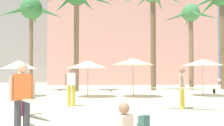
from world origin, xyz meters
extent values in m
cube|color=#DB9989|center=(3.43, 33.02, 9.98)|extent=(21.29, 9.24, 19.97)
cube|color=gray|center=(-15.16, 41.03, 11.21)|extent=(19.17, 9.44, 22.42)
cylinder|color=brown|center=(4.04, 18.58, 4.34)|extent=(0.46, 0.46, 8.69)
cone|color=#428447|center=(4.83, 19.84, 8.10)|extent=(1.54, 2.12, 1.54)
cone|color=#428447|center=(3.42, 20.06, 8.38)|extent=(1.31, 2.34, 1.04)
cylinder|color=brown|center=(7.60, 19.16, 3.49)|extent=(0.40, 0.40, 6.97)
sphere|color=#428447|center=(7.60, 19.16, 6.97)|extent=(1.62, 1.62, 1.62)
cone|color=#428447|center=(9.00, 19.05, 6.70)|extent=(2.13, 0.52, 0.89)
cone|color=#428447|center=(7.73, 20.50, 6.53)|extent=(0.56, 2.07, 1.21)
cone|color=#428447|center=(6.22, 19.17, 6.59)|extent=(2.08, 0.37, 1.10)
cone|color=#428447|center=(7.70, 17.79, 6.59)|extent=(0.51, 2.10, 1.10)
cylinder|color=brown|center=(-6.38, 17.73, 3.46)|extent=(0.32, 0.32, 6.92)
sphere|color=#387A3D|center=(-6.38, 17.73, 6.92)|extent=(1.84, 1.84, 1.84)
cone|color=#387A3D|center=(-4.86, 17.60, 6.52)|extent=(2.30, 0.60, 1.17)
cone|color=#387A3D|center=(-6.52, 19.23, 6.48)|extent=(0.61, 2.28, 1.25)
cone|color=#387A3D|center=(-7.88, 17.44, 6.54)|extent=(2.31, 0.84, 1.14)
cone|color=#387A3D|center=(-6.27, 16.18, 6.63)|extent=(0.57, 2.32, 0.97)
cylinder|color=brown|center=(10.87, 19.92, 4.39)|extent=(0.52, 0.52, 8.79)
cone|color=#387A3D|center=(11.76, 21.43, 8.10)|extent=(1.76, 2.55, 1.78)
cone|color=#387A3D|center=(10.10, 21.46, 8.06)|extent=(1.60, 2.58, 1.85)
cone|color=#387A3D|center=(9.10, 19.83, 8.14)|extent=(2.74, 0.59, 1.70)
cylinder|color=brown|center=(-2.59, 17.46, 4.05)|extent=(0.43, 0.43, 8.09)
cone|color=#2D6B33|center=(-1.86, 19.12, 7.75)|extent=(1.51, 2.71, 1.10)
cone|color=#2D6B33|center=(-3.82, 18.71, 7.57)|extent=(2.20, 2.23, 1.44)
cylinder|color=gray|center=(6.21, 12.67, 1.22)|extent=(0.06, 0.06, 2.43)
cone|color=white|center=(6.21, 12.67, 2.22)|extent=(2.66, 2.66, 0.42)
cylinder|color=gray|center=(-5.80, 12.63, 1.16)|extent=(0.06, 0.06, 2.33)
cone|color=white|center=(-5.80, 12.63, 2.06)|extent=(2.27, 2.27, 0.54)
cylinder|color=gray|center=(1.53, 12.15, 1.23)|extent=(0.06, 0.06, 2.45)
cone|color=beige|center=(1.53, 12.15, 2.24)|extent=(2.70, 2.70, 0.43)
cylinder|color=gray|center=(-1.34, 12.24, 1.16)|extent=(0.06, 0.06, 2.31)
cone|color=beige|center=(-1.34, 12.24, 2.06)|extent=(2.63, 2.63, 0.50)
cube|color=#335A4E|center=(0.69, 2.12, 0.21)|extent=(0.33, 0.34, 0.42)
cube|color=#29483E|center=(0.60, 2.20, 0.13)|extent=(0.18, 0.20, 0.18)
cylinder|color=gold|center=(2.96, 6.39, 0.45)|extent=(0.21, 0.21, 0.90)
cylinder|color=gold|center=(3.04, 6.58, 0.45)|extent=(0.21, 0.21, 0.90)
cube|color=beige|center=(3.00, 6.49, 1.20)|extent=(0.36, 0.45, 0.60)
sphere|color=#936B51|center=(3.00, 6.49, 1.64)|extent=(0.31, 0.31, 0.24)
cylinder|color=#936B51|center=(2.91, 6.26, 1.16)|extent=(0.13, 0.13, 0.57)
cylinder|color=#936B51|center=(3.10, 6.72, 1.16)|extent=(0.13, 0.13, 0.57)
ellipsoid|color=beige|center=(3.00, 6.19, 0.90)|extent=(2.85, 1.18, 0.08)
ellipsoid|color=#206CB2|center=(3.00, 6.19, 0.90)|extent=(2.87, 1.21, 0.05)
cube|color=black|center=(4.11, 5.83, 0.79)|extent=(0.10, 0.05, 0.18)
cylinder|color=#3D3D42|center=(-2.21, 1.57, 0.45)|extent=(0.20, 0.20, 0.90)
cylinder|color=#3D3D42|center=(-2.40, 1.50, 0.45)|extent=(0.20, 0.20, 0.90)
cube|color=orange|center=(-2.30, 1.53, 1.21)|extent=(0.45, 0.34, 0.62)
sphere|color=#D1A889|center=(-2.30, 1.53, 1.66)|extent=(0.31, 0.31, 0.24)
cylinder|color=#D1A889|center=(-2.07, 1.62, 1.17)|extent=(0.13, 0.13, 0.59)
cylinder|color=#D1A889|center=(-2.54, 1.45, 1.17)|extent=(0.13, 0.13, 0.59)
ellipsoid|color=beige|center=(-2.30, 1.83, 0.90)|extent=(1.72, 2.95, 0.05)
ellipsoid|color=#1DA8A8|center=(-2.30, 1.83, 0.90)|extent=(1.74, 2.97, 0.03)
cube|color=black|center=(-2.87, 2.95, 0.79)|extent=(0.06, 0.10, 0.18)
sphere|color=#936B51|center=(0.06, 0.74, 0.80)|extent=(0.34, 0.34, 0.24)
cylinder|color=#B7337F|center=(-3.39, 4.82, 0.43)|extent=(0.23, 0.23, 0.86)
cylinder|color=#B7337F|center=(-3.26, 4.97, 0.43)|extent=(0.23, 0.23, 0.86)
cube|color=orange|center=(-3.33, 4.90, 1.13)|extent=(0.43, 0.44, 0.53)
sphere|color=beige|center=(-3.33, 4.90, 1.53)|extent=(0.34, 0.34, 0.24)
cylinder|color=beige|center=(-3.49, 4.71, 1.09)|extent=(0.14, 0.14, 0.50)
cylinder|color=beige|center=(-3.16, 5.08, 1.09)|extent=(0.14, 0.14, 0.50)
ellipsoid|color=#B2B2B7|center=(-3.33, 4.60, 0.90)|extent=(2.20, 2.52, 0.05)
ellipsoid|color=olive|center=(-3.33, 4.60, 0.90)|extent=(2.22, 2.54, 0.03)
cube|color=black|center=(-2.54, 3.67, 0.78)|extent=(0.08, 0.09, 0.18)
cylinder|color=gold|center=(-1.95, 7.57, 0.47)|extent=(0.17, 0.17, 0.95)
cylinder|color=gold|center=(-1.75, 7.58, 0.47)|extent=(0.17, 0.17, 0.95)
cube|color=white|center=(-1.85, 7.57, 1.23)|extent=(0.41, 0.24, 0.57)
sphere|color=#936B51|center=(-1.85, 7.57, 1.66)|extent=(0.25, 0.25, 0.24)
cylinder|color=#936B51|center=(-2.10, 7.56, 1.20)|extent=(0.11, 0.11, 0.54)
cylinder|color=#936B51|center=(-1.60, 7.59, 1.20)|extent=(0.11, 0.11, 0.54)
camera|label=1|loc=(-0.39, -4.97, 1.55)|focal=43.39mm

